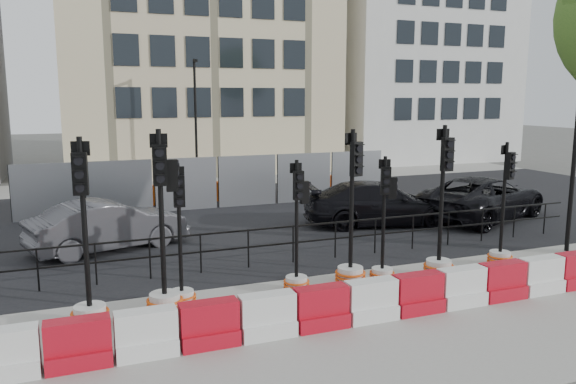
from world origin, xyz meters
name	(u,v)px	position (x,y,z in m)	size (l,w,h in m)	color
ground	(312,277)	(0.00, 0.00, 0.00)	(120.00, 120.00, 0.00)	#51514C
sidewalk_near	(376,323)	(0.00, -3.00, 0.01)	(40.00, 6.00, 0.02)	gray
road	(232,218)	(0.00, 7.00, 0.01)	(40.00, 14.00, 0.03)	black
sidewalk_far	(183,183)	(0.00, 16.00, 0.01)	(40.00, 4.00, 0.02)	gray
building_cream	(193,14)	(2.00, 21.99, 9.00)	(15.00, 10.06, 18.00)	beige
building_white	(411,41)	(17.00, 21.99, 8.00)	(12.00, 9.06, 16.00)	silver
kerb_railing	(293,237)	(0.00, 1.20, 0.69)	(18.00, 0.04, 1.00)	black
heras_fencing	(226,187)	(0.57, 9.86, 0.65)	(14.33, 1.72, 2.00)	gray
lamp_post_far	(196,118)	(0.50, 14.98, 3.22)	(0.12, 0.56, 6.00)	black
barrier_row	(371,302)	(0.00, -2.80, 0.37)	(15.70, 0.50, 0.80)	red
traffic_signal_a	(88,290)	(-5.03, -1.24, 0.73)	(0.70, 0.70, 3.55)	silver
traffic_signal_b	(164,272)	(-3.62, -1.11, 0.87)	(0.72, 0.72, 3.64)	silver
traffic_signal_c	(181,279)	(-3.25, -0.83, 0.61)	(0.58, 0.58, 2.96)	silver
traffic_signal_d	(297,261)	(-0.72, -0.83, 0.70)	(0.58, 0.58, 2.92)	silver
traffic_signal_e	(351,254)	(0.59, -0.85, 0.73)	(0.70, 0.70, 3.54)	silver
traffic_signal_f	(383,254)	(1.34, -0.99, 0.70)	(0.58, 0.58, 2.93)	silver
traffic_signal_g	(440,247)	(2.78, -1.14, 0.74)	(0.71, 0.71, 3.61)	silver
traffic_signal_h	(501,241)	(4.80, -0.92, 0.65)	(0.62, 0.62, 3.14)	silver
car_b	(108,225)	(-4.32, 4.26, 0.71)	(4.55, 2.74, 1.42)	#46464A
car_c	(379,203)	(4.33, 4.27, 0.73)	(5.34, 3.08, 1.46)	black
car_d	(483,198)	(8.16, 3.75, 0.75)	(5.96, 4.28, 1.51)	black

